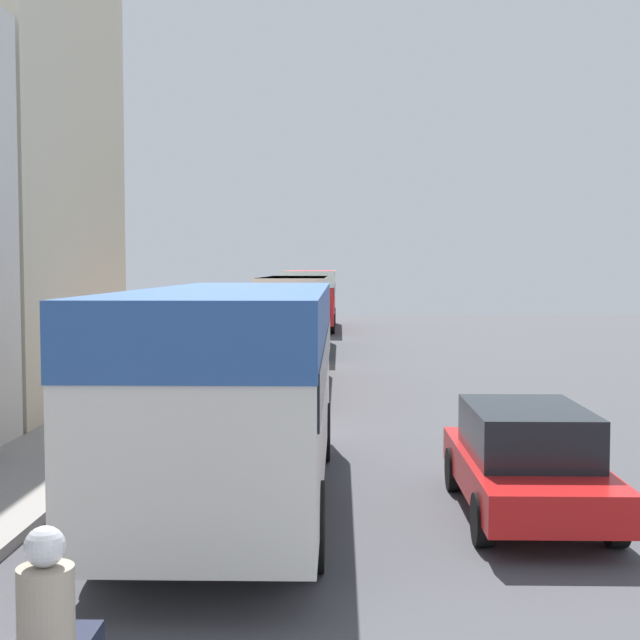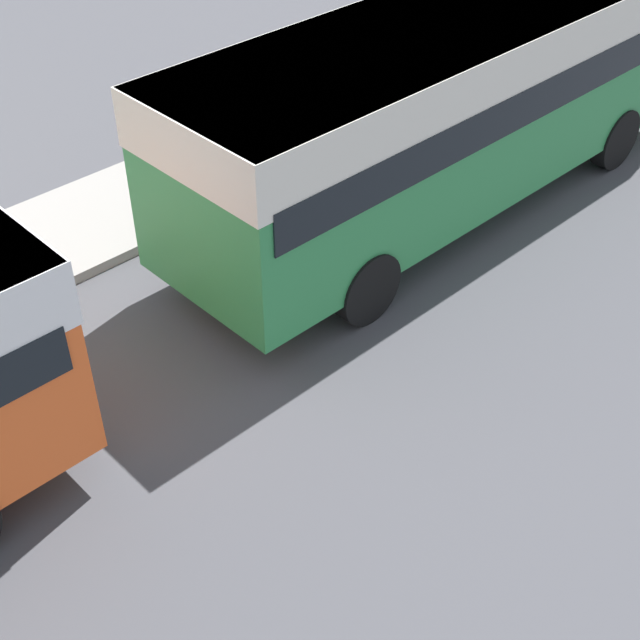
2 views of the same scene
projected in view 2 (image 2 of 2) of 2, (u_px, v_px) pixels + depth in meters
The scene contains 1 object.
bus_third_in_line at pixel (453, 86), 12.54m from camera, with size 2.57×9.38×2.96m.
Camera 2 is at (5.31, 21.98, 7.24)m, focal length 50.00 mm.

